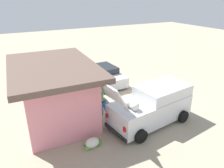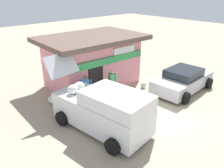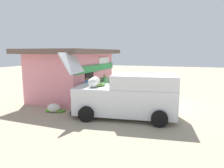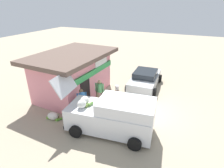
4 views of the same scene
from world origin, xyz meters
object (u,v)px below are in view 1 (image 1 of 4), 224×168
parked_sedan (103,75)px  vendor_standing (99,96)px  delivery_van (152,105)px  paint_bucket (88,92)px  storefront_bar (55,91)px  unloaded_banana_pile (93,143)px  customer_bending (108,110)px

parked_sedan → vendor_standing: (-3.59, 1.97, 0.30)m
delivery_van → parked_sedan: bearing=-0.8°
paint_bucket → storefront_bar: bearing=126.3°
storefront_bar → delivery_van: storefront_bar is taller
unloaded_banana_pile → paint_bucket: 5.21m
delivery_van → paint_bucket: bearing=20.2°
unloaded_banana_pile → vendor_standing: bearing=-30.0°
vendor_standing → paint_bucket: (2.25, -0.24, -0.76)m
customer_bending → parked_sedan: bearing=-23.2°
storefront_bar → delivery_van: bearing=-123.0°
customer_bending → paint_bucket: 3.92m
delivery_van → customer_bending: bearing=72.4°
parked_sedan → customer_bending: (-5.15, 2.21, 0.29)m
vendor_standing → storefront_bar: bearing=79.0°
delivery_van → vendor_standing: bearing=40.2°
paint_bucket → vendor_standing: bearing=173.8°
parked_sedan → vendor_standing: size_ratio=2.56×
vendor_standing → paint_bucket: 2.39m
unloaded_banana_pile → paint_bucket: unloaded_banana_pile is taller
storefront_bar → vendor_standing: bearing=-101.0°
storefront_bar → vendor_standing: size_ratio=3.80×
unloaded_banana_pile → parked_sedan: bearing=-29.3°
storefront_bar → delivery_van: 4.95m
customer_bending → storefront_bar: bearing=44.8°
storefront_bar → customer_bending: storefront_bar is taller
unloaded_banana_pile → paint_bucket: bearing=-19.9°
storefront_bar → vendor_standing: storefront_bar is taller
storefront_bar → unloaded_banana_pile: 3.43m
storefront_bar → vendor_standing: 2.35m
storefront_bar → customer_bending: size_ratio=4.01×
delivery_van → paint_bucket: size_ratio=15.35×
delivery_van → parked_sedan: size_ratio=1.21×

